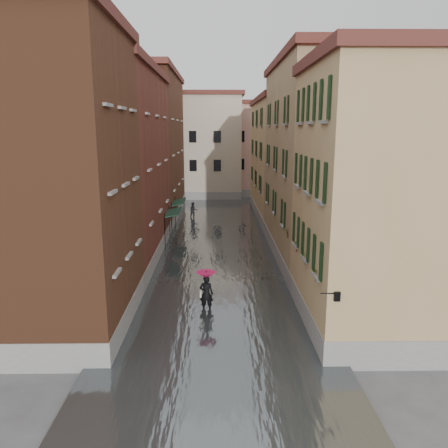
{
  "coord_description": "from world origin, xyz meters",
  "views": [
    {
      "loc": [
        0.04,
        -20.83,
        8.93
      ],
      "look_at": [
        0.43,
        6.31,
        3.0
      ],
      "focal_mm": 35.0,
      "sensor_mm": 36.0,
      "label": 1
    }
  ],
  "objects": [
    {
      "name": "awning_near",
      "position": [
        -3.48,
        12.77,
        2.48
      ],
      "size": [
        1.09,
        3.38,
        2.8
      ],
      "color": "#153021",
      "rests_on": "ground"
    },
    {
      "name": "awning_far",
      "position": [
        -3.48,
        17.72,
        2.48
      ],
      "size": [
        1.09,
        3.42,
        2.8
      ],
      "color": "#153021",
      "rests_on": "ground"
    },
    {
      "name": "building_right_mid",
      "position": [
        7.0,
        9.0,
        6.5
      ],
      "size": [
        6.0,
        14.0,
        13.0
      ],
      "primitive_type": "cube",
      "color": "tan",
      "rests_on": "ground"
    },
    {
      "name": "floodwater",
      "position": [
        0.0,
        13.0,
        0.1
      ],
      "size": [
        10.0,
        60.0,
        0.2
      ],
      "primitive_type": "cube",
      "color": "#4D5356",
      "rests_on": "ground"
    },
    {
      "name": "building_left_near",
      "position": [
        -7.0,
        -2.0,
        6.5
      ],
      "size": [
        6.0,
        8.0,
        13.0
      ],
      "primitive_type": "cube",
      "color": "brown",
      "rests_on": "ground"
    },
    {
      "name": "wall_lantern",
      "position": [
        4.33,
        -6.0,
        3.01
      ],
      "size": [
        0.71,
        0.22,
        0.35
      ],
      "color": "black",
      "rests_on": "ground"
    },
    {
      "name": "building_left_far",
      "position": [
        -7.0,
        24.0,
        7.0
      ],
      "size": [
        6.0,
        16.0,
        14.0
      ],
      "primitive_type": "cube",
      "color": "brown",
      "rests_on": "ground"
    },
    {
      "name": "building_end_pink",
      "position": [
        6.0,
        40.0,
        6.0
      ],
      "size": [
        10.0,
        9.0,
        12.0
      ],
      "primitive_type": "cube",
      "color": "#CB978F",
      "rests_on": "ground"
    },
    {
      "name": "building_right_near",
      "position": [
        7.0,
        -2.0,
        5.75
      ],
      "size": [
        6.0,
        8.0,
        11.5
      ],
      "primitive_type": "cube",
      "color": "tan",
      "rests_on": "ground"
    },
    {
      "name": "building_left_mid",
      "position": [
        -7.0,
        9.0,
        6.25
      ],
      "size": [
        6.0,
        14.0,
        12.5
      ],
      "primitive_type": "cube",
      "color": "brown",
      "rests_on": "ground"
    },
    {
      "name": "window_planters",
      "position": [
        4.12,
        0.51,
        3.51
      ],
      "size": [
        0.59,
        10.46,
        0.84
      ],
      "color": "brown",
      "rests_on": "ground"
    },
    {
      "name": "pedestrian_far",
      "position": [
        -2.43,
        22.46,
        0.85
      ],
      "size": [
        0.97,
        0.84,
        1.71
      ],
      "primitive_type": "imported",
      "rotation": [
        0.0,
        0.0,
        0.26
      ],
      "color": "black",
      "rests_on": "ground"
    },
    {
      "name": "building_end_cream",
      "position": [
        -3.0,
        38.0,
        6.5
      ],
      "size": [
        12.0,
        9.0,
        13.0
      ],
      "primitive_type": "cube",
      "color": "beige",
      "rests_on": "ground"
    },
    {
      "name": "pedestrian_main",
      "position": [
        -0.54,
        -0.45,
        1.26
      ],
      "size": [
        1.01,
        1.01,
        2.06
      ],
      "color": "black",
      "rests_on": "ground"
    },
    {
      "name": "building_right_far",
      "position": [
        7.0,
        24.0,
        5.75
      ],
      "size": [
        6.0,
        16.0,
        11.5
      ],
      "primitive_type": "cube",
      "color": "tan",
      "rests_on": "ground"
    },
    {
      "name": "ground",
      "position": [
        0.0,
        0.0,
        0.0
      ],
      "size": [
        120.0,
        120.0,
        0.0
      ],
      "primitive_type": "plane",
      "color": "#525154",
      "rests_on": "ground"
    }
  ]
}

